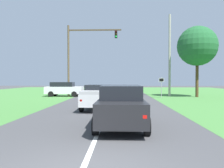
{
  "coord_description": "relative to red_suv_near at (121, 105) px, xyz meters",
  "views": [
    {
      "loc": [
        0.89,
        -5.1,
        2.15
      ],
      "look_at": [
        0.03,
        19.15,
        1.66
      ],
      "focal_mm": 37.0,
      "sensor_mm": 36.0,
      "label": 1
    }
  ],
  "objects": [
    {
      "name": "red_suv_near",
      "position": [
        0.0,
        0.0,
        0.0
      ],
      "size": [
        2.21,
        4.94,
        1.88
      ],
      "color": "black",
      "rests_on": "ground_plane"
    },
    {
      "name": "crossing_suv_far",
      "position": [
        -7.17,
        18.57,
        -0.05
      ],
      "size": [
        4.69,
        2.17,
        1.81
      ],
      "color": "silver",
      "rests_on": "ground_plane"
    },
    {
      "name": "utility_pole_right",
      "position": [
        6.19,
        18.94,
        4.17
      ],
      "size": [
        0.28,
        0.28,
        10.33
      ],
      "primitive_type": "cylinder",
      "color": "#9E998E",
      "rests_on": "ground_plane"
    },
    {
      "name": "lane_centre_stripe",
      "position": [
        -0.93,
        -3.88,
        -0.99
      ],
      "size": [
        0.16,
        42.85,
        0.01
      ],
      "primitive_type": "cube",
      "color": "white",
      "rests_on": "ground_plane"
    },
    {
      "name": "traffic_light",
      "position": [
        -4.91,
        17.98,
        4.7
      ],
      "size": [
        6.67,
        0.4,
        8.83
      ],
      "color": "brown",
      "rests_on": "ground_plane"
    },
    {
      "name": "pickup_truck_lead",
      "position": [
        -1.6,
        6.29,
        -0.06
      ],
      "size": [
        2.29,
        5.52,
        1.77
      ],
      "color": "silver",
      "rests_on": "ground_plane"
    },
    {
      "name": "ground_plane",
      "position": [
        -0.93,
        7.12,
        -0.99
      ],
      "size": [
        120.0,
        120.0,
        0.0
      ],
      "primitive_type": "plane",
      "color": "#424244"
    },
    {
      "name": "keep_moving_sign",
      "position": [
        4.75,
        16.55,
        0.57
      ],
      "size": [
        0.6,
        0.09,
        2.44
      ],
      "color": "gray",
      "rests_on": "ground_plane"
    },
    {
      "name": "oak_tree_right",
      "position": [
        9.28,
        17.89,
        5.17
      ],
      "size": [
        4.79,
        4.79,
        8.58
      ],
      "color": "#4C351E",
      "rests_on": "ground_plane"
    }
  ]
}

